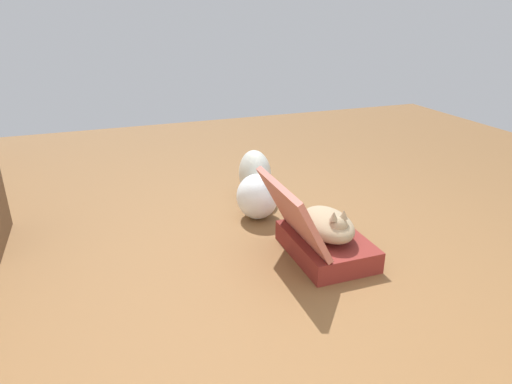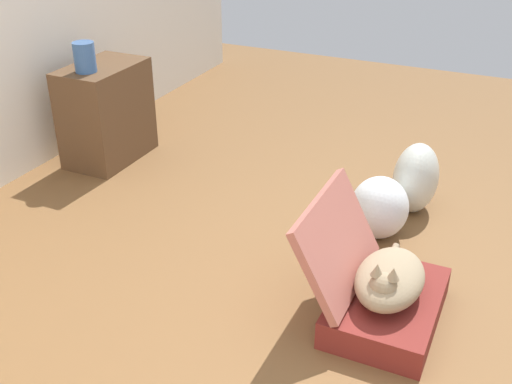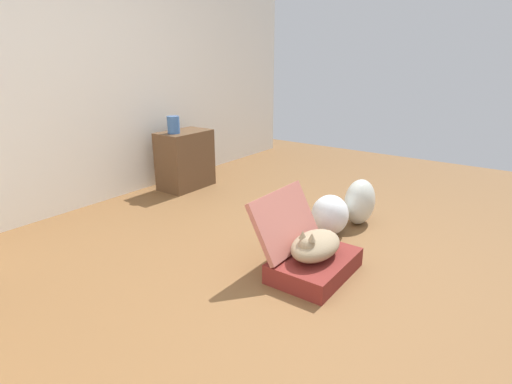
% 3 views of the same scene
% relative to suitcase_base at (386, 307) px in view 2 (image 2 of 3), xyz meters
% --- Properties ---
extents(ground_plane, '(7.68, 7.68, 0.00)m').
position_rel_suitcase_base_xyz_m(ground_plane, '(-0.06, 0.24, -0.07)').
color(ground_plane, brown).
rests_on(ground_plane, ground).
extents(suitcase_base, '(0.62, 0.43, 0.13)m').
position_rel_suitcase_base_xyz_m(suitcase_base, '(0.00, 0.00, 0.00)').
color(suitcase_base, maroon).
rests_on(suitcase_base, ground).
extents(suitcase_lid, '(0.62, 0.23, 0.40)m').
position_rel_suitcase_base_xyz_m(suitcase_lid, '(0.00, 0.24, 0.26)').
color(suitcase_lid, '#B26356').
rests_on(suitcase_lid, suitcase_base).
extents(cat, '(0.52, 0.28, 0.22)m').
position_rel_suitcase_base_xyz_m(cat, '(-0.01, 0.00, 0.15)').
color(cat, '#998466').
rests_on(cat, suitcase_base).
extents(plastic_bag_white, '(0.31, 0.30, 0.33)m').
position_rel_suitcase_base_xyz_m(plastic_bag_white, '(0.66, 0.22, 0.10)').
color(plastic_bag_white, silver).
rests_on(plastic_bag_white, ground).
extents(plastic_bag_clear, '(0.35, 0.25, 0.40)m').
position_rel_suitcase_base_xyz_m(plastic_bag_clear, '(1.01, 0.11, 0.13)').
color(plastic_bag_clear, silver).
rests_on(plastic_bag_clear, ground).
extents(side_table, '(0.58, 0.36, 0.63)m').
position_rel_suitcase_base_xyz_m(side_table, '(0.86, 2.09, 0.25)').
color(side_table, brown).
rests_on(side_table, ground).
extents(vase_tall, '(0.13, 0.13, 0.18)m').
position_rel_suitcase_base_xyz_m(vase_tall, '(0.72, 2.08, 0.66)').
color(vase_tall, '#38609E').
rests_on(vase_tall, side_table).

